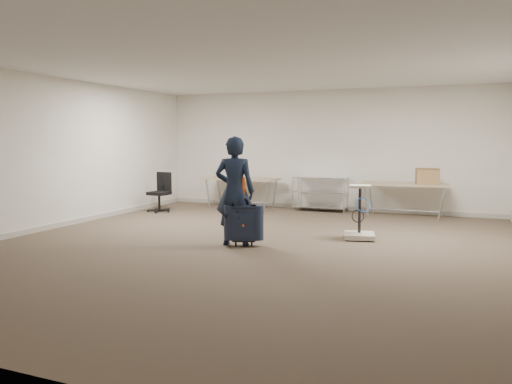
% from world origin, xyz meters
% --- Properties ---
extents(ground, '(9.00, 9.00, 0.00)m').
position_xyz_m(ground, '(0.00, 0.00, 0.00)').
color(ground, '#49382C').
rests_on(ground, ground).
extents(room_shell, '(8.00, 9.00, 9.00)m').
position_xyz_m(room_shell, '(0.00, 1.38, 0.05)').
color(room_shell, silver).
rests_on(room_shell, ground).
extents(folding_table_left, '(1.80, 0.75, 0.73)m').
position_xyz_m(folding_table_left, '(-1.90, 3.95, 0.68)').
color(folding_table_left, tan).
rests_on(folding_table_left, ground).
extents(folding_table_right, '(1.80, 0.75, 0.73)m').
position_xyz_m(folding_table_right, '(1.90, 3.95, 0.68)').
color(folding_table_right, tan).
rests_on(folding_table_right, ground).
extents(wire_shelf, '(1.22, 0.47, 0.80)m').
position_xyz_m(wire_shelf, '(0.00, 4.20, 0.44)').
color(wire_shelf, silver).
rests_on(wire_shelf, ground).
extents(person, '(0.69, 0.53, 1.71)m').
position_xyz_m(person, '(-0.26, 0.02, 0.85)').
color(person, black).
rests_on(person, ground).
extents(suitcase, '(0.45, 0.35, 1.08)m').
position_xyz_m(suitcase, '(-0.10, -0.01, 0.37)').
color(suitcase, '#161933').
rests_on(suitcase, ground).
extents(office_chair, '(0.55, 0.55, 0.90)m').
position_xyz_m(office_chair, '(-3.39, 2.70, 0.27)').
color(office_chair, black).
rests_on(office_chair, ground).
extents(equipment_cart, '(0.58, 0.58, 0.90)m').
position_xyz_m(equipment_cart, '(1.46, 1.23, 0.24)').
color(equipment_cart, beige).
rests_on(equipment_cart, ground).
extents(cardboard_box, '(0.50, 0.42, 0.33)m').
position_xyz_m(cardboard_box, '(2.35, 3.91, 0.90)').
color(cardboard_box, '#996447').
rests_on(cardboard_box, folding_table_right).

